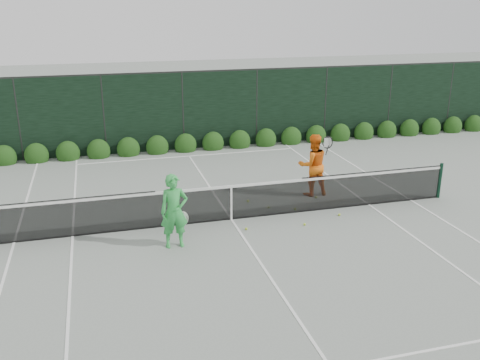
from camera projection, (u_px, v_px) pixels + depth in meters
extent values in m
plane|color=gray|center=(231.00, 219.00, 14.42)|extent=(80.00, 80.00, 0.00)
cylinder|color=#103221|center=(440.00, 181.00, 15.86)|extent=(0.10, 0.10, 1.07)
cube|color=black|center=(67.00, 218.00, 13.20)|extent=(4.40, 0.01, 1.02)
cube|color=black|center=(231.00, 203.00, 14.26)|extent=(4.00, 0.01, 0.96)
cube|color=black|center=(373.00, 188.00, 15.31)|extent=(4.40, 0.01, 1.02)
cube|color=white|center=(231.00, 187.00, 14.11)|extent=(12.80, 0.03, 0.07)
cube|color=black|center=(231.00, 219.00, 14.41)|extent=(12.80, 0.02, 0.04)
cube|color=white|center=(231.00, 204.00, 14.27)|extent=(0.05, 0.03, 0.91)
imported|color=green|center=(174.00, 211.00, 12.58)|extent=(0.66, 0.44, 1.80)
torus|color=silver|center=(182.00, 219.00, 12.81)|extent=(0.30, 0.05, 0.30)
cylinder|color=black|center=(183.00, 228.00, 12.88)|extent=(0.10, 0.03, 0.30)
imported|color=orange|center=(313.00, 165.00, 15.98)|extent=(0.92, 0.72, 1.88)
torus|color=black|center=(328.00, 142.00, 15.66)|extent=(0.30, 0.10, 0.30)
cylinder|color=black|center=(327.00, 150.00, 15.73)|extent=(0.10, 0.03, 0.30)
cube|color=white|center=(14.00, 243.00, 13.03)|extent=(0.06, 23.77, 0.01)
cube|color=white|center=(411.00, 200.00, 15.79)|extent=(0.06, 23.77, 0.01)
cube|color=white|center=(73.00, 236.00, 13.38)|extent=(0.06, 23.77, 0.01)
cube|color=white|center=(369.00, 205.00, 15.45)|extent=(0.06, 23.77, 0.01)
cube|color=white|center=(168.00, 125.00, 25.27)|extent=(11.03, 0.06, 0.01)
cube|color=white|center=(189.00, 156.00, 20.26)|extent=(8.23, 0.06, 0.01)
cube|color=white|center=(231.00, 219.00, 14.41)|extent=(0.06, 12.80, 0.01)
cube|color=black|center=(183.00, 112.00, 20.79)|extent=(32.00, 0.06, 3.00)
cube|color=#262826|center=(182.00, 72.00, 20.30)|extent=(32.00, 0.06, 0.06)
cylinder|color=#262826|center=(18.00, 120.00, 19.28)|extent=(0.08, 0.08, 3.00)
cylinder|color=#262826|center=(104.00, 116.00, 20.03)|extent=(0.08, 0.08, 3.00)
cylinder|color=#262826|center=(183.00, 112.00, 20.79)|extent=(0.08, 0.08, 3.00)
cylinder|color=#262826|center=(257.00, 108.00, 21.54)|extent=(0.08, 0.08, 3.00)
cylinder|color=#262826|center=(325.00, 104.00, 22.30)|extent=(0.08, 0.08, 3.00)
cylinder|color=#262826|center=(389.00, 101.00, 23.05)|extent=(0.08, 0.08, 3.00)
cylinder|color=#262826|center=(449.00, 97.00, 23.81)|extent=(0.08, 0.08, 3.00)
ellipsoid|color=#13350E|center=(4.00, 158.00, 19.21)|extent=(0.86, 0.65, 0.94)
ellipsoid|color=#13350E|center=(37.00, 156.00, 19.49)|extent=(0.86, 0.65, 0.94)
ellipsoid|color=#13350E|center=(68.00, 153.00, 19.77)|extent=(0.86, 0.65, 0.94)
ellipsoid|color=#13350E|center=(99.00, 151.00, 20.04)|extent=(0.86, 0.65, 0.94)
ellipsoid|color=#13350E|center=(128.00, 149.00, 20.32)|extent=(0.86, 0.65, 0.94)
ellipsoid|color=#13350E|center=(157.00, 147.00, 20.60)|extent=(0.86, 0.65, 0.94)
ellipsoid|color=#13350E|center=(186.00, 145.00, 20.87)|extent=(0.86, 0.65, 0.94)
ellipsoid|color=#13350E|center=(213.00, 143.00, 21.15)|extent=(0.86, 0.65, 0.94)
ellipsoid|color=#13350E|center=(240.00, 142.00, 21.43)|extent=(0.86, 0.65, 0.94)
ellipsoid|color=#13350E|center=(266.00, 140.00, 21.70)|extent=(0.86, 0.65, 0.94)
ellipsoid|color=#13350E|center=(291.00, 138.00, 21.98)|extent=(0.86, 0.65, 0.94)
ellipsoid|color=#13350E|center=(316.00, 136.00, 22.26)|extent=(0.86, 0.65, 0.94)
ellipsoid|color=#13350E|center=(340.00, 135.00, 22.53)|extent=(0.86, 0.65, 0.94)
ellipsoid|color=#13350E|center=(364.00, 133.00, 22.81)|extent=(0.86, 0.65, 0.94)
ellipsoid|color=#13350E|center=(387.00, 131.00, 23.09)|extent=(0.86, 0.65, 0.94)
ellipsoid|color=#13350E|center=(409.00, 130.00, 23.36)|extent=(0.86, 0.65, 0.94)
ellipsoid|color=#13350E|center=(431.00, 128.00, 23.64)|extent=(0.86, 0.65, 0.94)
ellipsoid|color=#13350E|center=(453.00, 127.00, 23.92)|extent=(0.86, 0.65, 0.94)
ellipsoid|color=#13350E|center=(474.00, 125.00, 24.19)|extent=(0.86, 0.65, 0.94)
sphere|color=#B9DA30|center=(305.00, 224.00, 14.02)|extent=(0.07, 0.07, 0.07)
sphere|color=#B9DA30|center=(246.00, 229.00, 13.75)|extent=(0.07, 0.07, 0.07)
sphere|color=#B9DA30|center=(248.00, 201.00, 15.65)|extent=(0.07, 0.07, 0.07)
sphere|color=#B9DA30|center=(339.00, 215.00, 14.66)|extent=(0.07, 0.07, 0.07)
sphere|color=#B9DA30|center=(269.00, 207.00, 15.18)|extent=(0.07, 0.07, 0.07)
sphere|color=#B9DA30|center=(316.00, 197.00, 15.95)|extent=(0.07, 0.07, 0.07)
sphere|color=#B9DA30|center=(295.00, 209.00, 15.04)|extent=(0.07, 0.07, 0.07)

